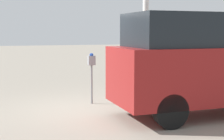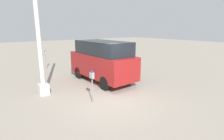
% 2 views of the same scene
% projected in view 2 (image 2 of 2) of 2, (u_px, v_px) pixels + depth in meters
% --- Properties ---
extents(ground_plane, '(80.00, 80.00, 0.00)m').
position_uv_depth(ground_plane, '(109.00, 100.00, 7.88)').
color(ground_plane, gray).
extents(parking_meter_near, '(0.21, 0.13, 1.42)m').
position_uv_depth(parking_meter_near, '(92.00, 79.00, 7.42)').
color(parking_meter_near, gray).
rests_on(parking_meter_near, ground).
extents(parking_meter_far, '(0.21, 0.13, 1.48)m').
position_uv_depth(parking_meter_far, '(45.00, 55.00, 13.72)').
color(parking_meter_far, gray).
rests_on(parking_meter_far, ground).
extents(lamp_post, '(0.44, 0.44, 5.75)m').
position_uv_depth(lamp_post, '(40.00, 51.00, 8.05)').
color(lamp_post, beige).
rests_on(lamp_post, ground).
extents(parked_van, '(4.66, 1.97, 2.44)m').
position_uv_depth(parked_van, '(102.00, 60.00, 10.39)').
color(parked_van, maroon).
rests_on(parked_van, ground).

